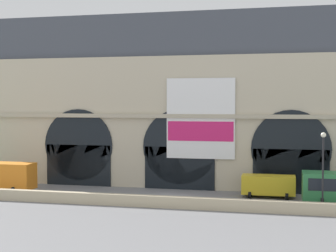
# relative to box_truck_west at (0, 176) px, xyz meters

# --- Properties ---
(ground_plane) EXTENTS (200.00, 200.00, 0.00)m
(ground_plane) POSITION_rel_box_truck_west_xyz_m (18.00, 0.89, -1.70)
(ground_plane) COLOR slate
(quay_parapet_wall) EXTENTS (90.00, 0.70, 1.05)m
(quay_parapet_wall) POSITION_rel_box_truck_west_xyz_m (18.00, -3.59, -1.18)
(quay_parapet_wall) COLOR #BCAD8C
(quay_parapet_wall) RESTS_ON ground
(station_building) EXTENTS (49.17, 5.67, 19.31)m
(station_building) POSITION_rel_box_truck_west_xyz_m (18.04, 8.54, 7.67)
(station_building) COLOR beige
(station_building) RESTS_ON ground
(box_truck_west) EXTENTS (7.50, 2.91, 3.12)m
(box_truck_west) POSITION_rel_box_truck_west_xyz_m (0.00, 0.00, 0.00)
(box_truck_west) COLOR black
(box_truck_west) RESTS_ON ground
(van_mideast) EXTENTS (5.20, 2.48, 2.20)m
(van_mideast) POSITION_rel_box_truck_west_xyz_m (27.52, 3.29, -0.45)
(van_mideast) COLOR gold
(van_mideast) RESTS_ON ground
(street_lamp_quayside) EXTENTS (0.44, 0.44, 6.90)m
(street_lamp_quayside) POSITION_rel_box_truck_west_xyz_m (32.14, -2.79, 2.71)
(street_lamp_quayside) COLOR black
(street_lamp_quayside) RESTS_ON ground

